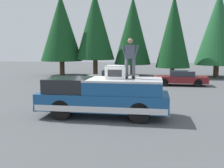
{
  "coord_description": "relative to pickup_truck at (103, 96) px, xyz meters",
  "views": [
    {
      "loc": [
        -11.28,
        -2.45,
        2.92
      ],
      "look_at": [
        0.32,
        -0.6,
        1.35
      ],
      "focal_mm": 42.8,
      "sensor_mm": 36.0,
      "label": 1
    }
  ],
  "objects": [
    {
      "name": "conifer_left",
      "position": [
        16.47,
        -3.94,
        3.75
      ],
      "size": [
        3.42,
        3.42,
        8.25
      ],
      "color": "#4C3826",
      "rests_on": "ground"
    },
    {
      "name": "ground_plane",
      "position": [
        0.18,
        0.31,
        -0.87
      ],
      "size": [
        90.0,
        90.0,
        0.0
      ],
      "primitive_type": "plane",
      "color": "#4C4F51"
    },
    {
      "name": "compressor_unit",
      "position": [
        -0.03,
        -0.54,
        1.05
      ],
      "size": [
        0.65,
        0.84,
        0.56
      ],
      "color": "silver",
      "rests_on": "pickup_truck"
    },
    {
      "name": "parked_car_grey",
      "position": [
        10.23,
        1.13,
        -0.29
      ],
      "size": [
        1.64,
        4.1,
        1.16
      ],
      "color": "gray",
      "rests_on": "ground"
    },
    {
      "name": "person_on_truck_bed",
      "position": [
        0.18,
        -1.12,
        1.68
      ],
      "size": [
        0.29,
        0.72,
        1.69
      ],
      "color": "#4C515B",
      "rests_on": "pickup_truck"
    },
    {
      "name": "parked_car_maroon",
      "position": [
        10.59,
        -4.22,
        -0.29
      ],
      "size": [
        1.64,
        4.1,
        1.16
      ],
      "color": "maroon",
      "rests_on": "ground"
    },
    {
      "name": "pickup_truck",
      "position": [
        0.0,
        0.0,
        0.0
      ],
      "size": [
        2.01,
        5.54,
        1.65
      ],
      "color": "navy",
      "rests_on": "ground"
    },
    {
      "name": "conifer_center_left",
      "position": [
        17.76,
        0.23,
        3.92
      ],
      "size": [
        3.9,
        3.9,
        8.38
      ],
      "color": "#4C3826",
      "rests_on": "ground"
    },
    {
      "name": "conifer_center_right",
      "position": [
        16.84,
        4.12,
        4.41
      ],
      "size": [
        4.08,
        4.08,
        8.85
      ],
      "color": "#4C3826",
      "rests_on": "ground"
    },
    {
      "name": "conifer_far_left",
      "position": [
        17.5,
        -8.37,
        4.05
      ],
      "size": [
        4.44,
        4.44,
        8.61
      ],
      "color": "#4C3826",
      "rests_on": "ground"
    },
    {
      "name": "conifer_right",
      "position": [
        16.87,
        7.86,
        4.24
      ],
      "size": [
        4.47,
        4.47,
        8.67
      ],
      "color": "#4C3826",
      "rests_on": "ground"
    }
  ]
}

